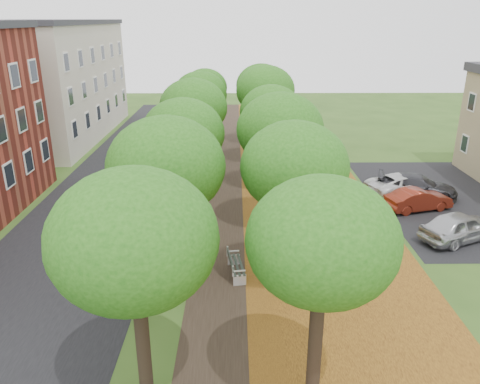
{
  "coord_description": "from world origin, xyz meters",
  "views": [
    {
      "loc": [
        0.4,
        -10.72,
        10.52
      ],
      "look_at": [
        0.6,
        10.79,
        2.5
      ],
      "focal_mm": 35.0,
      "sensor_mm": 36.0,
      "label": 1
    }
  ],
  "objects_px": {
    "car_silver": "(460,226)",
    "car_white": "(404,185)",
    "car_red": "(418,200)",
    "car_grey": "(417,186)",
    "bench": "(235,265)"
  },
  "relations": [
    {
      "from": "car_silver",
      "to": "car_grey",
      "type": "bearing_deg",
      "value": -25.54
    },
    {
      "from": "car_white",
      "to": "car_red",
      "type": "bearing_deg",
      "value": 160.13
    },
    {
      "from": "car_silver",
      "to": "car_grey",
      "type": "xyz_separation_m",
      "value": [
        0.09,
        6.17,
        -0.05
      ]
    },
    {
      "from": "car_silver",
      "to": "car_white",
      "type": "xyz_separation_m",
      "value": [
        -0.63,
        6.45,
        -0.06
      ]
    },
    {
      "from": "car_grey",
      "to": "car_red",
      "type": "bearing_deg",
      "value": 179.47
    },
    {
      "from": "car_red",
      "to": "car_grey",
      "type": "xyz_separation_m",
      "value": [
        0.71,
        2.2,
        0.06
      ]
    },
    {
      "from": "car_red",
      "to": "car_grey",
      "type": "distance_m",
      "value": 2.31
    },
    {
      "from": "bench",
      "to": "car_red",
      "type": "relative_size",
      "value": 0.52
    },
    {
      "from": "car_silver",
      "to": "car_red",
      "type": "bearing_deg",
      "value": -15.79
    },
    {
      "from": "car_white",
      "to": "car_silver",
      "type": "bearing_deg",
      "value": 165.67
    },
    {
      "from": "car_silver",
      "to": "car_white",
      "type": "bearing_deg",
      "value": -19.2
    },
    {
      "from": "bench",
      "to": "car_silver",
      "type": "distance_m",
      "value": 11.75
    },
    {
      "from": "car_red",
      "to": "car_silver",
      "type": "bearing_deg",
      "value": 173.08
    },
    {
      "from": "car_red",
      "to": "car_white",
      "type": "relative_size",
      "value": 0.79
    },
    {
      "from": "car_silver",
      "to": "bench",
      "type": "bearing_deg",
      "value": 81.62
    }
  ]
}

